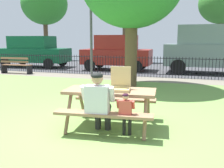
# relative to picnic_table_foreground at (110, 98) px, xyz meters

# --- Properties ---
(ground) EXTENTS (28.00, 11.30, 0.02)m
(ground) POSITION_rel_picnic_table_foreground_xyz_m (-0.26, 1.43, -0.61)
(ground) COLOR #729C4B
(cobblestone_walkway) EXTENTS (28.00, 1.40, 0.01)m
(cobblestone_walkway) POSITION_rel_picnic_table_foreground_xyz_m (-0.26, 6.38, -0.60)
(cobblestone_walkway) COLOR gray
(street_asphalt) EXTENTS (28.00, 7.53, 0.01)m
(street_asphalt) POSITION_rel_picnic_table_foreground_xyz_m (-0.26, 10.84, -0.60)
(street_asphalt) COLOR #424247
(picnic_table_foreground) EXTENTS (1.94, 1.65, 0.79)m
(picnic_table_foreground) POSITION_rel_picnic_table_foreground_xyz_m (0.00, 0.00, 0.00)
(picnic_table_foreground) COLOR #967052
(picnic_table_foreground) RESTS_ON ground
(pizza_box_open) EXTENTS (0.47, 0.50, 0.46)m
(pizza_box_open) POSITION_rel_picnic_table_foreground_xyz_m (0.20, 0.00, 0.26)
(pizza_box_open) COLOR tan
(pizza_box_open) RESTS_ON picnic_table_foreground
(adult_at_table) EXTENTS (0.63, 0.62, 1.19)m
(adult_at_table) POSITION_rel_picnic_table_foreground_xyz_m (-0.06, -0.51, 0.06)
(adult_at_table) COLOR #282828
(adult_at_table) RESTS_ON ground
(child_at_table) EXTENTS (0.33, 0.33, 0.84)m
(child_at_table) POSITION_rel_picnic_table_foreground_xyz_m (0.45, -0.49, -0.09)
(child_at_table) COLOR black
(child_at_table) RESTS_ON ground
(iron_fence_streetside) EXTENTS (18.12, 0.03, 0.97)m
(iron_fence_streetside) POSITION_rel_picnic_table_foreground_xyz_m (-0.26, 7.08, -0.10)
(iron_fence_streetside) COLOR black
(iron_fence_streetside) RESTS_ON ground
(park_bench_left) EXTENTS (1.61, 0.52, 0.85)m
(park_bench_left) POSITION_rel_picnic_table_foreground_xyz_m (-7.08, 6.24, -0.18)
(park_bench_left) COLOR brown
(park_bench_left) RESTS_ON ground
(lamp_post_walkway) EXTENTS (0.28, 0.28, 4.13)m
(lamp_post_walkway) POSITION_rel_picnic_table_foreground_xyz_m (-3.02, 6.51, 1.92)
(lamp_post_walkway) COLOR #4C4C51
(lamp_post_walkway) RESTS_ON ground
(parked_car_far_left) EXTENTS (4.46, 2.03, 1.94)m
(parked_car_far_left) POSITION_rel_picnic_table_foreground_xyz_m (-8.07, 9.26, 0.41)
(parked_car_far_left) COLOR #0D512F
(parked_car_far_left) RESTS_ON ground
(parked_car_left) EXTENTS (3.93, 1.89, 1.98)m
(parked_car_left) POSITION_rel_picnic_table_foreground_xyz_m (-2.57, 9.26, 0.41)
(parked_car_left) COLOR maroon
(parked_car_left) RESTS_ON ground
(parked_car_center) EXTENTS (4.72, 2.11, 2.46)m
(parked_car_center) POSITION_rel_picnic_table_foreground_xyz_m (2.51, 9.26, 0.71)
(parked_car_center) COLOR slate
(parked_car_center) RESTS_ON ground
(far_tree_left) EXTENTS (3.95, 3.95, 6.53)m
(far_tree_left) POSITION_rel_picnic_table_foreground_xyz_m (-10.82, 15.23, 4.13)
(far_tree_left) COLOR brown
(far_tree_left) RESTS_ON ground
(far_tree_midleft) EXTENTS (3.63, 3.63, 6.23)m
(far_tree_midleft) POSITION_rel_picnic_table_foreground_xyz_m (-3.59, 15.23, 3.95)
(far_tree_midleft) COLOR brown
(far_tree_midleft) RESTS_ON ground
(far_tree_center) EXTENTS (3.19, 3.19, 5.68)m
(far_tree_center) POSITION_rel_picnic_table_foreground_xyz_m (3.36, 15.23, 3.59)
(far_tree_center) COLOR brown
(far_tree_center) RESTS_ON ground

